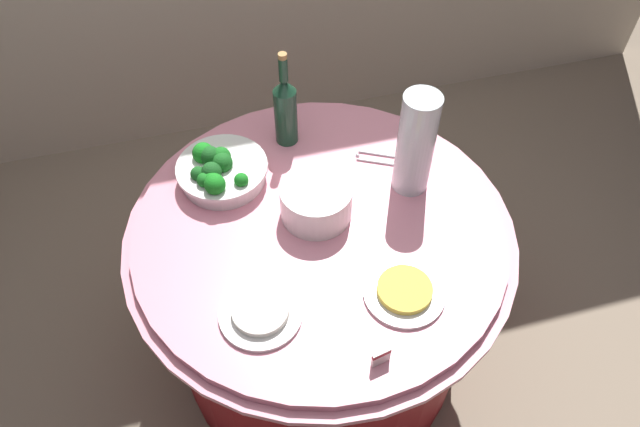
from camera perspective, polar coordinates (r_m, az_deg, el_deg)
name	(u,v)px	position (r m, az deg, el deg)	size (l,w,h in m)	color
ground_plane	(320,344)	(2.39, 0.00, -12.21)	(6.00, 6.00, 0.00)	gray
buffet_table	(320,292)	(2.06, 0.00, -7.38)	(1.16, 1.16, 0.74)	maroon
broccoli_bowl	(220,171)	(1.87, -9.43, 4.03)	(0.28, 0.28, 0.11)	white
plate_stack	(315,202)	(1.75, -0.47, 1.13)	(0.21, 0.21, 0.11)	white
wine_bottle	(285,109)	(1.93, -3.28, 9.81)	(0.07, 0.07, 0.34)	#183D28
decorative_fruit_vase	(415,148)	(1.78, 8.96, 6.11)	(0.11, 0.11, 0.34)	silver
serving_tongs	(380,158)	(1.95, 5.68, 5.20)	(0.16, 0.11, 0.01)	silver
food_plate_rice	(261,312)	(1.59, -5.63, -9.25)	(0.22, 0.22, 0.03)	white
food_plate_fried_egg	(404,291)	(1.63, 7.97, -7.29)	(0.22, 0.22, 0.03)	white
label_placard_front	(381,357)	(1.51, 5.79, -13.32)	(0.05, 0.02, 0.05)	white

